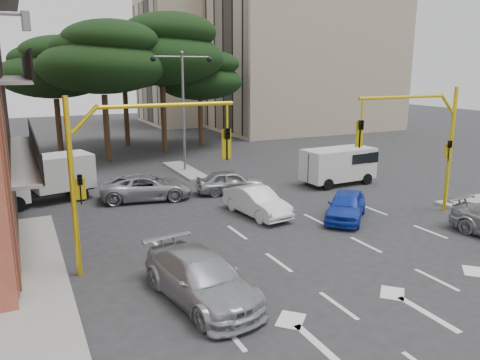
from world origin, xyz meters
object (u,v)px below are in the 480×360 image
(car_silver_wagon, at_px, (201,278))
(box_truck_a, at_px, (45,180))
(signal_mast_left, at_px, (127,158))
(signal_mast_right, at_px, (424,134))
(van_white, at_px, (338,166))
(car_blue_compact, at_px, (346,205))
(street_lamp_center, at_px, (183,90))
(car_silver_cross_a, at_px, (147,187))
(car_silver_cross_b, at_px, (231,182))
(car_white_hatch, at_px, (257,202))

(car_silver_wagon, distance_m, box_truck_a, 13.90)
(signal_mast_left, distance_m, box_truck_a, 10.63)
(signal_mast_right, relative_size, van_white, 1.36)
(signal_mast_right, bearing_deg, box_truck_a, 147.55)
(car_blue_compact, xyz_separation_m, van_white, (3.84, 5.70, 0.44))
(signal_mast_right, relative_size, street_lamp_center, 0.77)
(signal_mast_right, bearing_deg, car_silver_cross_a, 142.76)
(signal_mast_right, xyz_separation_m, box_truck_a, (-15.80, 10.05, -2.67))
(signal_mast_right, bearing_deg, signal_mast_left, 180.00)
(van_white, bearing_deg, signal_mast_right, -5.59)
(car_silver_wagon, height_order, car_silver_cross_a, car_silver_wagon)
(car_silver_cross_a, distance_m, car_silver_cross_b, 4.64)
(car_silver_cross_b, bearing_deg, car_white_hatch, -176.89)
(car_silver_wagon, bearing_deg, signal_mast_left, 101.83)
(car_silver_cross_b, bearing_deg, car_silver_cross_a, 91.46)
(car_white_hatch, relative_size, car_silver_wagon, 0.82)
(street_lamp_center, distance_m, van_white, 11.12)
(car_silver_cross_a, bearing_deg, van_white, -86.73)
(signal_mast_left, height_order, car_white_hatch, signal_mast_left)
(signal_mast_left, distance_m, van_white, 15.77)
(street_lamp_center, height_order, car_silver_wagon, street_lamp_center)
(box_truck_a, bearing_deg, car_silver_cross_a, -123.29)
(car_blue_compact, distance_m, car_silver_cross_b, 7.14)
(signal_mast_right, xyz_separation_m, car_silver_wagon, (-12.32, -3.40, -3.17))
(car_silver_wagon, bearing_deg, car_white_hatch, 42.26)
(box_truck_a, bearing_deg, signal_mast_left, 178.71)
(car_blue_compact, bearing_deg, car_silver_wagon, -108.36)
(signal_mast_left, relative_size, street_lamp_center, 0.77)
(car_blue_compact, xyz_separation_m, car_silver_cross_b, (-2.88, 6.53, -0.00))
(signal_mast_right, distance_m, box_truck_a, 18.92)
(signal_mast_right, height_order, signal_mast_left, same)
(car_silver_cross_a, relative_size, van_white, 1.09)
(street_lamp_center, height_order, car_white_hatch, street_lamp_center)
(street_lamp_center, bearing_deg, car_silver_wagon, -107.59)
(street_lamp_center, relative_size, car_silver_cross_b, 2.01)
(car_silver_wagon, xyz_separation_m, car_silver_cross_a, (1.40, 11.70, -0.04))
(car_blue_compact, xyz_separation_m, car_silver_cross_a, (-7.47, 7.29, 0.01))
(signal_mast_left, bearing_deg, car_silver_cross_b, 46.07)
(street_lamp_center, relative_size, van_white, 1.76)
(signal_mast_right, relative_size, car_white_hatch, 1.49)
(signal_mast_left, relative_size, car_white_hatch, 1.49)
(street_lamp_center, distance_m, car_blue_compact, 14.25)
(car_white_hatch, height_order, car_silver_cross_a, car_silver_cross_a)
(car_silver_wagon, bearing_deg, car_blue_compact, 17.53)
(car_silver_wagon, relative_size, car_silver_cross_b, 1.27)
(signal_mast_left, relative_size, box_truck_a, 1.22)
(van_white, xyz_separation_m, box_truck_a, (-16.19, 3.34, 0.11))
(signal_mast_left, relative_size, car_silver_cross_a, 1.25)
(street_lamp_center, bearing_deg, car_blue_compact, -75.56)
(car_blue_compact, height_order, car_silver_cross_a, car_silver_cross_a)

